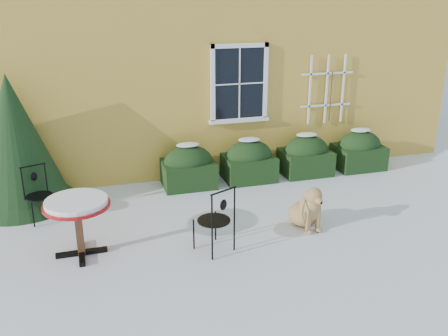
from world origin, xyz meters
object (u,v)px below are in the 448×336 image
object	(u,v)px
patio_chair_far	(39,194)
patio_chair_near	(216,219)
evergreen_shrub	(16,153)
bistro_table	(77,209)
dog	(308,210)

from	to	relation	value
patio_chair_far	patio_chair_near	bearing A→B (deg)	-56.01
evergreen_shrub	patio_chair_far	bearing A→B (deg)	-66.15
patio_chair_near	patio_chair_far	size ratio (longest dim) A/B	1.11
patio_chair_near	patio_chair_far	distance (m)	3.28
bistro_table	patio_chair_near	distance (m)	2.07
evergreen_shrub	patio_chair_near	bearing A→B (deg)	-42.53
evergreen_shrub	bistro_table	world-z (taller)	evergreen_shrub
patio_chair_near	bistro_table	bearing A→B (deg)	-37.96
bistro_table	patio_chair_far	size ratio (longest dim) A/B	1.02
bistro_table	patio_chair_far	xyz separation A→B (m)	(-0.65, 1.48, -0.28)
bistro_table	dog	xyz separation A→B (m)	(3.70, -0.11, -0.44)
patio_chair_near	dog	xyz separation A→B (m)	(1.70, 0.35, -0.21)
bistro_table	patio_chair_near	world-z (taller)	patio_chair_near
patio_chair_near	dog	bearing A→B (deg)	166.28
evergreen_shrub	patio_chair_far	xyz separation A→B (m)	(0.37, -0.83, -0.50)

